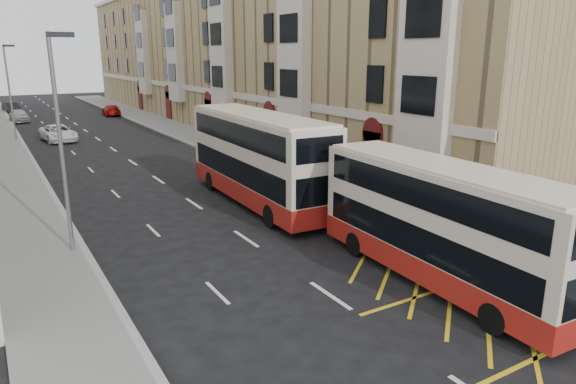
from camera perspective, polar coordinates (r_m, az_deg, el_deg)
ground at (r=14.01m, az=14.67°, el=-17.36°), size 200.00×200.00×0.00m
pavement_right at (r=42.21m, az=-7.00°, el=5.00°), size 4.00×120.00×0.15m
pavement_left at (r=38.77m, az=-28.41°, el=2.38°), size 3.00×120.00×0.15m
kerb_right at (r=41.46m, az=-9.53°, el=4.72°), size 0.25×120.00×0.15m
kerb_left at (r=38.85m, az=-26.22°, el=2.67°), size 0.25×120.00×0.15m
road_markings at (r=54.27m, az=-21.39°, el=6.25°), size 10.00×110.00×0.01m
terrace_right at (r=58.42m, az=-7.22°, el=15.12°), size 10.75×79.00×15.25m
guard_railing at (r=21.41m, az=15.76°, el=-3.29°), size 0.06×6.56×1.01m
street_lamp_near at (r=20.38m, az=-23.92°, el=6.02°), size 0.93×0.18×8.00m
street_lamp_far at (r=50.18m, az=-28.53°, el=10.16°), size 0.93×0.18×8.00m
double_decker_front at (r=17.46m, az=16.62°, el=-3.41°), size 2.76×10.17×4.02m
double_decker_rear at (r=25.76m, az=-3.34°, el=3.74°), size 3.02×11.58×4.59m
pedestrian_mid at (r=21.85m, az=19.39°, el=-3.05°), size 0.76×0.60×1.53m
pedestrian_far at (r=20.73m, az=19.76°, el=-3.92°), size 1.01×0.57×1.62m
white_van at (r=49.29m, az=-24.19°, el=5.99°), size 2.89×5.32×1.42m
car_silver at (r=65.21m, az=-27.71°, el=7.52°), size 2.08×4.37×1.44m
car_dark at (r=77.09m, az=-28.39°, el=8.29°), size 2.19×4.07×1.27m
car_red at (r=67.84m, az=-19.03°, el=8.59°), size 2.26×4.68×1.31m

